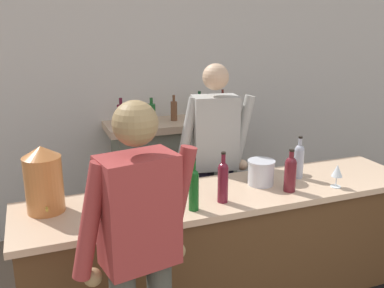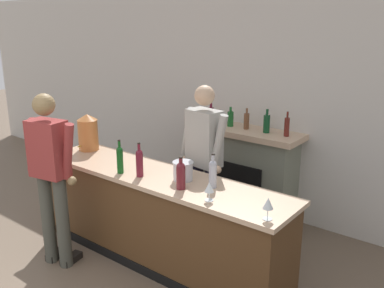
{
  "view_description": "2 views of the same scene",
  "coord_description": "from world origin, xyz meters",
  "px_view_note": "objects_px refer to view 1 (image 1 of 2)",
  "views": [
    {
      "loc": [
        -1.32,
        -0.22,
        2.11
      ],
      "look_at": [
        -0.2,
        2.71,
        1.2
      ],
      "focal_mm": 40.0,
      "sensor_mm": 36.0,
      "label": 1
    },
    {
      "loc": [
        2.59,
        -0.63,
        2.44
      ],
      "look_at": [
        0.05,
        2.63,
        1.22
      ],
      "focal_mm": 40.0,
      "sensor_mm": 36.0,
      "label": 2
    }
  ],
  "objects_px": {
    "person_bartender": "(215,161)",
    "wine_bottle_rose_blush": "(299,160)",
    "ice_bucket_steel": "(261,172)",
    "wine_glass_front_left": "(337,171)",
    "wine_bottle_port_short": "(223,180)",
    "person_customer": "(140,258)",
    "wine_bottle_cabernet_heavy": "(290,172)",
    "wine_bottle_riesling_slim": "(194,188)",
    "copper_dispenser": "(44,179)",
    "fireplace_stone": "(175,172)"
  },
  "relations": [
    {
      "from": "wine_bottle_port_short",
      "to": "wine_bottle_rose_blush",
      "type": "bearing_deg",
      "value": 15.67
    },
    {
      "from": "wine_bottle_riesling_slim",
      "to": "person_customer",
      "type": "bearing_deg",
      "value": -134.41
    },
    {
      "from": "wine_bottle_riesling_slim",
      "to": "wine_bottle_rose_blush",
      "type": "xyz_separation_m",
      "value": [
        0.94,
        0.25,
        -0.01
      ]
    },
    {
      "from": "ice_bucket_steel",
      "to": "wine_glass_front_left",
      "type": "distance_m",
      "value": 0.53
    },
    {
      "from": "wine_bottle_cabernet_heavy",
      "to": "copper_dispenser",
      "type": "bearing_deg",
      "value": 170.71
    },
    {
      "from": "person_bartender",
      "to": "wine_bottle_riesling_slim",
      "type": "xyz_separation_m",
      "value": [
        -0.47,
        -0.75,
        0.12
      ]
    },
    {
      "from": "copper_dispenser",
      "to": "ice_bucket_steel",
      "type": "bearing_deg",
      "value": -3.06
    },
    {
      "from": "ice_bucket_steel",
      "to": "wine_bottle_port_short",
      "type": "relative_size",
      "value": 0.58
    },
    {
      "from": "wine_bottle_cabernet_heavy",
      "to": "wine_bottle_riesling_slim",
      "type": "relative_size",
      "value": 0.89
    },
    {
      "from": "wine_bottle_riesling_slim",
      "to": "wine_bottle_port_short",
      "type": "relative_size",
      "value": 1.0
    },
    {
      "from": "wine_bottle_port_short",
      "to": "fireplace_stone",
      "type": "bearing_deg",
      "value": 82.25
    },
    {
      "from": "wine_bottle_cabernet_heavy",
      "to": "wine_bottle_riesling_slim",
      "type": "xyz_separation_m",
      "value": [
        -0.74,
        -0.05,
        0.01
      ]
    },
    {
      "from": "person_customer",
      "to": "copper_dispenser",
      "type": "relative_size",
      "value": 4.17
    },
    {
      "from": "person_bartender",
      "to": "wine_bottle_rose_blush",
      "type": "distance_m",
      "value": 0.69
    },
    {
      "from": "fireplace_stone",
      "to": "ice_bucket_steel",
      "type": "height_order",
      "value": "fireplace_stone"
    },
    {
      "from": "person_customer",
      "to": "wine_bottle_rose_blush",
      "type": "bearing_deg",
      "value": 27.29
    },
    {
      "from": "person_customer",
      "to": "wine_bottle_riesling_slim",
      "type": "distance_m",
      "value": 0.68
    },
    {
      "from": "fireplace_stone",
      "to": "wine_bottle_rose_blush",
      "type": "relative_size",
      "value": 4.4
    },
    {
      "from": "person_customer",
      "to": "fireplace_stone",
      "type": "bearing_deg",
      "value": 67.14
    },
    {
      "from": "wine_bottle_cabernet_heavy",
      "to": "wine_bottle_port_short",
      "type": "bearing_deg",
      "value": -179.84
    },
    {
      "from": "ice_bucket_steel",
      "to": "wine_bottle_cabernet_heavy",
      "type": "distance_m",
      "value": 0.23
    },
    {
      "from": "ice_bucket_steel",
      "to": "wine_bottle_riesling_slim",
      "type": "distance_m",
      "value": 0.66
    },
    {
      "from": "person_customer",
      "to": "copper_dispenser",
      "type": "xyz_separation_m",
      "value": [
        -0.4,
        0.79,
        0.19
      ]
    },
    {
      "from": "wine_bottle_cabernet_heavy",
      "to": "wine_bottle_rose_blush",
      "type": "relative_size",
      "value": 0.94
    },
    {
      "from": "copper_dispenser",
      "to": "wine_glass_front_left",
      "type": "height_order",
      "value": "copper_dispenser"
    },
    {
      "from": "ice_bucket_steel",
      "to": "wine_bottle_port_short",
      "type": "xyz_separation_m",
      "value": [
        -0.39,
        -0.18,
        0.06
      ]
    },
    {
      "from": "wine_bottle_cabernet_heavy",
      "to": "person_bartender",
      "type": "bearing_deg",
      "value": 110.47
    },
    {
      "from": "wine_bottle_riesling_slim",
      "to": "wine_bottle_rose_blush",
      "type": "distance_m",
      "value": 0.98
    },
    {
      "from": "fireplace_stone",
      "to": "person_customer",
      "type": "height_order",
      "value": "person_customer"
    },
    {
      "from": "fireplace_stone",
      "to": "person_bartender",
      "type": "height_order",
      "value": "person_bartender"
    },
    {
      "from": "wine_bottle_port_short",
      "to": "wine_glass_front_left",
      "type": "relative_size",
      "value": 2.02
    },
    {
      "from": "fireplace_stone",
      "to": "wine_bottle_cabernet_heavy",
      "type": "relative_size",
      "value": 4.69
    },
    {
      "from": "fireplace_stone",
      "to": "wine_bottle_cabernet_heavy",
      "type": "height_order",
      "value": "fireplace_stone"
    },
    {
      "from": "person_bartender",
      "to": "ice_bucket_steel",
      "type": "xyz_separation_m",
      "value": [
        0.14,
        -0.52,
        0.06
      ]
    },
    {
      "from": "person_customer",
      "to": "wine_bottle_port_short",
      "type": "height_order",
      "value": "person_customer"
    },
    {
      "from": "copper_dispenser",
      "to": "wine_glass_front_left",
      "type": "xyz_separation_m",
      "value": [
        1.96,
        -0.32,
        -0.1
      ]
    },
    {
      "from": "copper_dispenser",
      "to": "wine_bottle_port_short",
      "type": "distance_m",
      "value": 1.12
    },
    {
      "from": "wine_bottle_riesling_slim",
      "to": "fireplace_stone",
      "type": "bearing_deg",
      "value": 75.23
    },
    {
      "from": "person_customer",
      "to": "wine_bottle_rose_blush",
      "type": "distance_m",
      "value": 1.59
    },
    {
      "from": "ice_bucket_steel",
      "to": "wine_bottle_riesling_slim",
      "type": "height_order",
      "value": "wine_bottle_riesling_slim"
    },
    {
      "from": "person_bartender",
      "to": "wine_glass_front_left",
      "type": "relative_size",
      "value": 10.58
    },
    {
      "from": "fireplace_stone",
      "to": "wine_bottle_cabernet_heavy",
      "type": "bearing_deg",
      "value": -79.95
    },
    {
      "from": "wine_bottle_port_short",
      "to": "person_bartender",
      "type": "bearing_deg",
      "value": 70.28
    },
    {
      "from": "wine_bottle_port_short",
      "to": "ice_bucket_steel",
      "type": "bearing_deg",
      "value": 25.39
    },
    {
      "from": "ice_bucket_steel",
      "to": "person_bartender",
      "type": "bearing_deg",
      "value": 104.85
    },
    {
      "from": "wine_bottle_port_short",
      "to": "wine_glass_front_left",
      "type": "bearing_deg",
      "value": -3.59
    },
    {
      "from": "person_bartender",
      "to": "wine_bottle_port_short",
      "type": "xyz_separation_m",
      "value": [
        -0.25,
        -0.7,
        0.12
      ]
    },
    {
      "from": "ice_bucket_steel",
      "to": "person_customer",
      "type": "bearing_deg",
      "value": -146.65
    },
    {
      "from": "person_bartender",
      "to": "fireplace_stone",
      "type": "bearing_deg",
      "value": 91.76
    },
    {
      "from": "person_customer",
      "to": "wine_bottle_cabernet_heavy",
      "type": "height_order",
      "value": "person_customer"
    }
  ]
}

